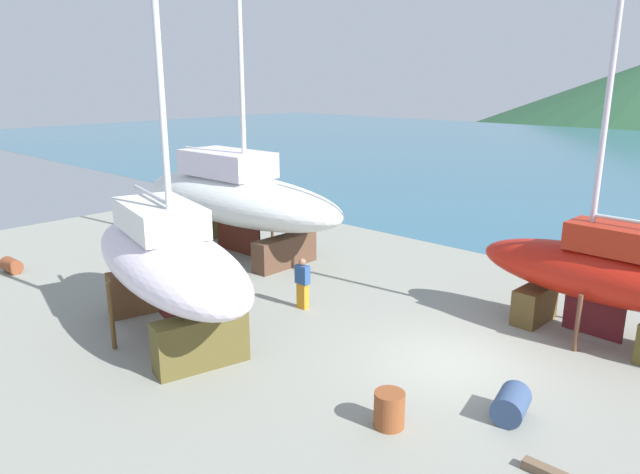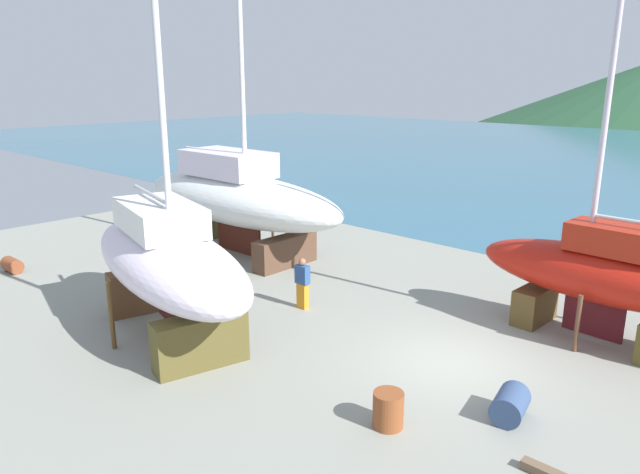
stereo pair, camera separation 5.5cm
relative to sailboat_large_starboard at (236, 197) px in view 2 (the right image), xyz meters
name	(u,v)px [view 2 (the right image)]	position (x,y,z in m)	size (l,w,h in m)	color
ground_plane	(403,395)	(11.34, -4.57, -2.30)	(44.43, 44.43, 0.00)	gray
sailboat_large_starboard	(236,197)	(0.00, 0.00, 0.00)	(10.79, 3.85, 17.19)	brown
sailboat_mid_port	(600,275)	(13.39, 1.31, -0.46)	(6.64, 2.24, 11.47)	brown
sailboat_small_center	(167,260)	(4.82, -6.26, -0.15)	(9.01, 4.89, 14.41)	brown
worker	(302,283)	(6.11, -2.46, -1.47)	(0.44, 0.25, 1.59)	orange
barrel_by_slipway	(12,265)	(-4.03, -7.24, -2.03)	(0.53, 0.53, 0.84)	brown
barrel_tar_black	(510,405)	(13.48, -3.83, -1.97)	(0.65, 0.65, 0.94)	#344971
barrel_rust_near	(388,410)	(11.80, -5.76, -1.92)	(0.63, 0.63, 0.75)	brown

